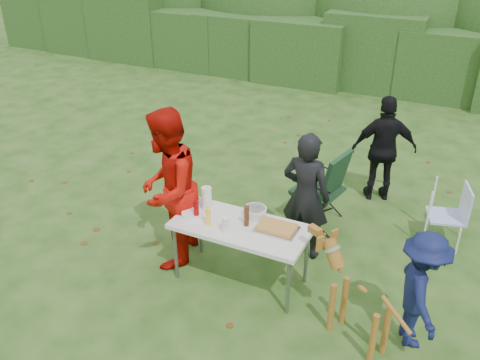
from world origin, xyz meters
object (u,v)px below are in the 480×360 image
at_px(folding_table, 241,229).
at_px(beer_bottle, 247,216).
at_px(person_cook, 306,196).
at_px(mustard_bottle, 208,217).
at_px(person_black_puffy, 384,149).
at_px(paper_towel_roll, 206,198).
at_px(lawn_chair, 446,214).
at_px(person_red_jacket, 167,189).
at_px(dog, 360,302).
at_px(camping_chair, 318,186).
at_px(ketchup_bottle, 196,210).
at_px(child, 420,291).

xyz_separation_m(folding_table, beer_bottle, (0.06, 0.03, 0.17)).
distance_m(person_cook, mustard_bottle, 1.23).
height_order(person_black_puffy, mustard_bottle, person_black_puffy).
bearing_deg(paper_towel_roll, person_black_puffy, 58.28).
bearing_deg(paper_towel_roll, person_cook, 33.67).
distance_m(person_black_puffy, lawn_chair, 1.31).
distance_m(person_red_jacket, dog, 2.44).
relative_size(person_red_jacket, camping_chair, 1.79).
xyz_separation_m(person_black_puffy, lawn_chair, (0.99, -0.77, -0.38)).
height_order(dog, camping_chair, camping_chair).
distance_m(dog, ketchup_bottle, 1.98).
bearing_deg(person_cook, lawn_chair, -144.05).
bearing_deg(ketchup_bottle, folding_table, 10.17).
distance_m(person_cook, paper_towel_roll, 1.17).
relative_size(mustard_bottle, ketchup_bottle, 0.91).
relative_size(person_red_jacket, lawn_chair, 2.39).
bearing_deg(camping_chair, folding_table, 88.69).
distance_m(dog, lawn_chair, 2.27).
xyz_separation_m(person_cook, camping_chair, (-0.09, 0.79, -0.27)).
relative_size(folding_table, camping_chair, 1.40).
bearing_deg(mustard_bottle, person_red_jacket, 166.83).
distance_m(folding_table, ketchup_bottle, 0.53).
bearing_deg(paper_towel_roll, lawn_chair, 33.74).
xyz_separation_m(folding_table, lawn_chair, (1.98, 1.84, -0.29)).
relative_size(person_black_puffy, camping_chair, 1.46).
relative_size(dog, ketchup_bottle, 4.72).
distance_m(person_red_jacket, camping_chair, 2.10).
distance_m(beer_bottle, paper_towel_roll, 0.59).
bearing_deg(dog, person_cook, -23.38).
bearing_deg(paper_towel_roll, ketchup_bottle, -86.46).
relative_size(ketchup_bottle, paper_towel_roll, 0.85).
bearing_deg(ketchup_bottle, dog, -7.89).
xyz_separation_m(child, mustard_bottle, (-2.25, -0.03, 0.22)).
relative_size(folding_table, paper_towel_roll, 5.77).
height_order(beer_bottle, paper_towel_roll, paper_towel_roll).
bearing_deg(dog, person_red_jacket, 18.12).
distance_m(person_black_puffy, mustard_bottle, 3.05).
height_order(person_red_jacket, beer_bottle, person_red_jacket).
bearing_deg(lawn_chair, ketchup_bottle, 21.54).
bearing_deg(lawn_chair, child, 71.89).
xyz_separation_m(person_red_jacket, paper_towel_roll, (0.42, 0.16, -0.09)).
relative_size(lawn_chair, mustard_bottle, 4.00).
relative_size(folding_table, mustard_bottle, 7.50).
bearing_deg(dog, paper_towel_roll, 11.73).
bearing_deg(lawn_chair, dog, 59.59).
distance_m(person_black_puffy, beer_bottle, 2.75).
bearing_deg(ketchup_bottle, person_black_puffy, 61.06).
bearing_deg(person_black_puffy, dog, 75.32).
xyz_separation_m(folding_table, person_red_jacket, (-0.93, 0.01, 0.27)).
xyz_separation_m(child, ketchup_bottle, (-2.42, 0.01, 0.23)).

